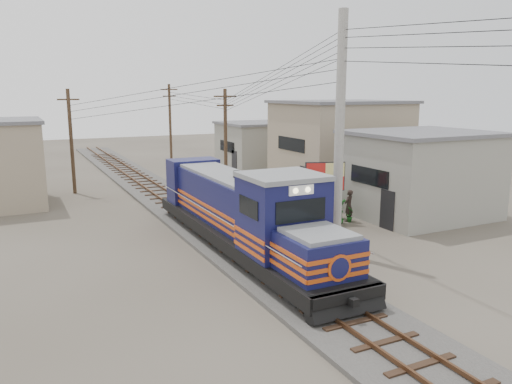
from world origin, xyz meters
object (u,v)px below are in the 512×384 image
locomotive (243,214)px  market_umbrella (311,173)px  billboard (325,178)px  vendor (349,206)px

locomotive → market_umbrella: size_ratio=6.15×
billboard → locomotive: bearing=-135.6°
market_umbrella → vendor: bearing=-84.8°
billboard → vendor: billboard is taller
billboard → market_umbrella: bearing=91.5°
locomotive → vendor: size_ratio=8.93×
locomotive → market_umbrella: bearing=38.3°
locomotive → billboard: (5.90, 2.57, 0.71)m
market_umbrella → locomotive: bearing=-141.7°
locomotive → market_umbrella: (6.92, 5.47, 0.50)m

